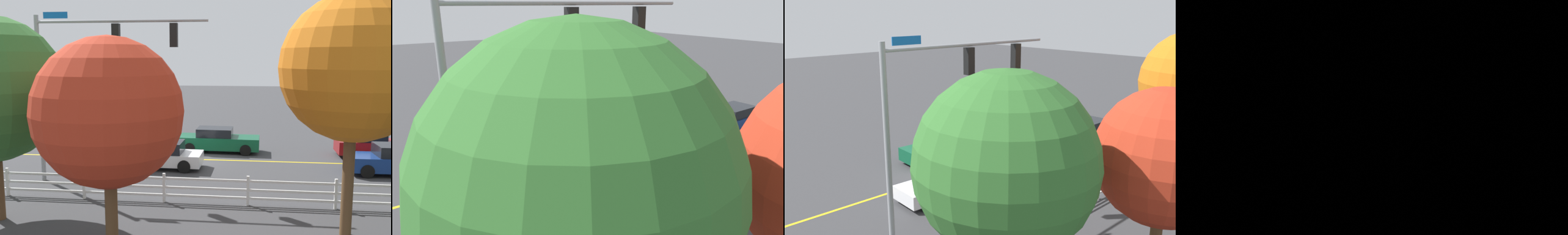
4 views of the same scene
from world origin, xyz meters
TOP-DOWN VIEW (x-y plane):
  - ground_plane at (0.00, 0.00)m, footprint 120.00×120.00m
  - lane_center_stripe at (-4.00, 0.00)m, footprint 28.00×0.16m
  - signal_assembly at (4.03, 4.77)m, footprint 7.67×0.38m
  - car_0 at (1.60, 1.96)m, footprint 4.77×1.93m
  - car_1 at (-9.94, -1.78)m, footprint 3.93×1.88m
  - car_2 at (-10.04, 1.82)m, footprint 4.27×1.88m
  - car_3 at (-1.23, -2.12)m, footprint 4.85×1.99m
  - white_rail_fence at (-3.00, 7.05)m, footprint 26.10×0.10m
  - tree_1 at (5.63, 9.47)m, footprint 4.90×4.90m
  - tree_2 at (0.90, 11.50)m, footprint 4.23×4.23m

SIDE VIEW (x-z plane):
  - ground_plane at x=0.00m, z-range 0.00..0.00m
  - lane_center_stripe at x=-4.00m, z-range 0.00..0.01m
  - white_rail_fence at x=-3.00m, z-range 0.03..1.18m
  - car_0 at x=1.60m, z-range -0.02..1.36m
  - car_3 at x=-1.23m, z-range -0.03..1.41m
  - car_1 at x=-9.94m, z-range -0.04..1.44m
  - car_2 at x=-10.04m, z-range -0.02..1.43m
  - tree_2 at x=0.90m, z-range 0.98..7.21m
  - tree_1 at x=5.63m, z-range 1.04..8.05m
  - signal_assembly at x=4.03m, z-range 1.53..9.09m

